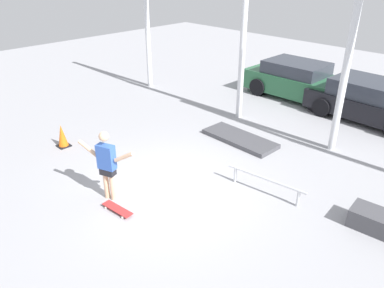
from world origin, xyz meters
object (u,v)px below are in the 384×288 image
skateboard (117,209)px  parked_car_green (298,80)px  grind_rail (266,181)px  traffic_cone (62,136)px  skateboarder (107,163)px  parked_car_black (369,101)px  manual_pad (240,139)px

skateboard → parked_car_green: bearing=91.2°
skateboard → grind_rail: 3.44m
parked_car_green → traffic_cone: size_ratio=5.98×
skateboarder → parked_car_green: size_ratio=0.41×
skateboard → parked_car_black: size_ratio=0.20×
skateboard → traffic_cone: size_ratio=1.22×
skateboarder → parked_car_green: skateboarder is taller
grind_rail → parked_car_green: parked_car_green is taller
grind_rail → parked_car_black: size_ratio=0.49×
manual_pad → traffic_cone: size_ratio=3.41×
manual_pad → parked_car_black: 4.88m
skateboarder → manual_pad: bearing=66.8°
manual_pad → grind_rail: size_ratio=1.17×
manual_pad → parked_car_black: (2.01, 4.41, 0.59)m
skateboarder → parked_car_black: 9.18m
skateboarder → traffic_cone: skateboarder is taller
parked_car_green → parked_car_black: size_ratio=1.00×
skateboard → grind_rail: size_ratio=0.42×
skateboard → manual_pad: bearing=87.8°
parked_car_green → parked_car_black: parked_car_green is taller
manual_pad → traffic_cone: traffic_cone is taller
skateboarder → grind_rail: (2.41, 2.69, -0.61)m
skateboard → parked_car_black: bearing=73.4°
grind_rail → parked_car_black: 6.23m
skateboarder → traffic_cone: (-3.22, 0.52, -0.61)m
parked_car_green → traffic_cone: parked_car_green is taller
skateboarder → grind_rail: skateboarder is taller
skateboarder → skateboard: skateboarder is taller
skateboard → parked_car_green: 9.44m
manual_pad → parked_car_green: parked_car_green is taller
manual_pad → grind_rail: grind_rail is taller
manual_pad → traffic_cone: bearing=-130.8°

